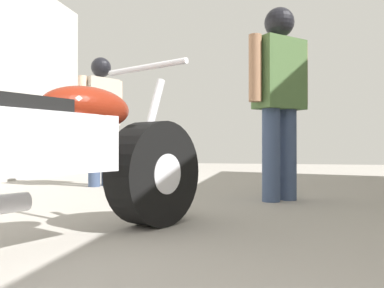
{
  "coord_description": "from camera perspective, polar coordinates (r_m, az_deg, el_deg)",
  "views": [
    {
      "loc": [
        0.79,
        0.18,
        0.51
      ],
      "look_at": [
        0.16,
        3.27,
        0.53
      ],
      "focal_mm": 35.35,
      "sensor_mm": 36.0,
      "label": 1
    }
  ],
  "objects": [
    {
      "name": "mechanic_with_helmet",
      "position": [
        3.66,
        13.05,
        8.67
      ],
      "size": [
        0.6,
        0.56,
        1.81
      ],
      "color": "#384766",
      "rests_on": "ground_plane"
    },
    {
      "name": "motorcycle_maroon_cruiser",
      "position": [
        1.93,
        -21.96,
        -2.74
      ],
      "size": [
        1.15,
        2.07,
        1.02
      ],
      "color": "black",
      "rests_on": "ground_plane"
    },
    {
      "name": "mechanic_in_blue",
      "position": [
        5.0,
        -13.58,
        5.16
      ],
      "size": [
        0.43,
        0.6,
        1.65
      ],
      "color": "#384766",
      "rests_on": "ground_plane"
    },
    {
      "name": "ground_plane",
      "position": [
        3.31,
        -2.5,
        -9.18
      ],
      "size": [
        16.12,
        16.12,
        0.0
      ],
      "primitive_type": "plane",
      "color": "gray"
    }
  ]
}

